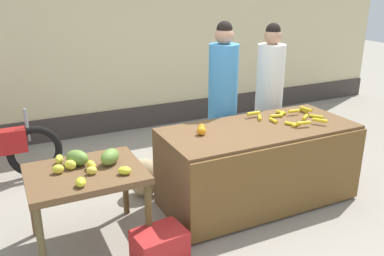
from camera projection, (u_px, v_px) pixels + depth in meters
ground_plane at (221, 208)px, 4.37m from camera, size 24.00×24.00×0.00m
market_wall_back at (129, 21)px, 6.26m from camera, size 9.90×0.23×3.49m
fruit_stall_counter at (258, 165)px, 4.39m from camera, size 2.04×0.93×0.85m
side_table_wooden at (86, 180)px, 3.59m from camera, size 0.99×0.79×0.73m
banana_bunch_pile at (291, 116)px, 4.50m from camera, size 0.75×0.61×0.07m
orange_pile at (202, 130)px, 4.05m from camera, size 0.14×0.18×0.09m
mango_papaya_pile at (90, 161)px, 3.61m from camera, size 0.64×0.65×0.14m
vendor_woman_blue_shirt at (223, 102)px, 4.80m from camera, size 0.34×0.34×1.87m
vendor_woman_white_shirt at (269, 96)px, 5.16m from camera, size 0.34×0.34×1.82m
produce_crate at (160, 244)px, 3.55m from camera, size 0.47×0.37×0.26m
produce_sack at (145, 177)px, 4.56m from camera, size 0.46×0.44×0.44m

